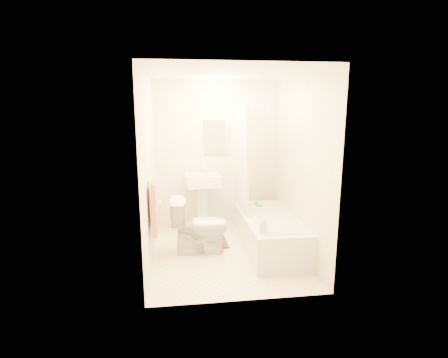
{
  "coord_description": "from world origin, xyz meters",
  "views": [
    {
      "loc": [
        -0.63,
        -4.46,
        2.0
      ],
      "look_at": [
        0.0,
        0.25,
        1.0
      ],
      "focal_mm": 28.0,
      "sensor_mm": 36.0,
      "label": 1
    }
  ],
  "objects": [
    {
      "name": "towel",
      "position": [
        -0.93,
        -0.25,
        0.78
      ],
      "size": [
        0.06,
        0.45,
        0.66
      ],
      "primitive_type": "cube",
      "color": "#CC7266",
      "rests_on": "towel_bar"
    },
    {
      "name": "toilet_paper",
      "position": [
        -0.93,
        0.12,
        0.7
      ],
      "size": [
        0.11,
        0.12,
        0.12
      ],
      "primitive_type": "cylinder",
      "rotation": [
        0.0,
        1.57,
        0.0
      ],
      "color": "white",
      "rests_on": "wall_left"
    },
    {
      "name": "toilet",
      "position": [
        -0.36,
        0.1,
        0.38
      ],
      "size": [
        0.8,
        0.48,
        0.76
      ],
      "primitive_type": "imported",
      "rotation": [
        0.0,
        0.0,
        1.51
      ],
      "color": "white",
      "rests_on": "floor"
    },
    {
      "name": "ceiling",
      "position": [
        0.0,
        0.0,
        2.4
      ],
      "size": [
        2.4,
        2.4,
        0.0
      ],
      "primitive_type": "plane",
      "color": "white",
      "rests_on": "ground"
    },
    {
      "name": "bath_mat",
      "position": [
        -0.26,
        0.4,
        0.01
      ],
      "size": [
        0.66,
        0.5,
        0.02
      ],
      "primitive_type": "cube",
      "rotation": [
        0.0,
        0.0,
        0.03
      ],
      "color": "#563124",
      "rests_on": "floor"
    },
    {
      "name": "bathtub",
      "position": [
        0.63,
        0.11,
        0.24
      ],
      "size": [
        0.73,
        1.68,
        0.47
      ],
      "primitive_type": null,
      "color": "silver",
      "rests_on": "floor"
    },
    {
      "name": "shower_curtain",
      "position": [
        0.3,
        0.5,
        1.22
      ],
      "size": [
        0.04,
        0.8,
        1.55
      ],
      "primitive_type": "cube",
      "color": "silver",
      "rests_on": "curtain_rod"
    },
    {
      "name": "soap_bottle",
      "position": [
        0.39,
        -0.5,
        0.58
      ],
      "size": [
        0.11,
        0.11,
        0.21
      ],
      "primitive_type": "imported",
      "rotation": [
        0.0,
        0.0,
        -0.19
      ],
      "color": "white",
      "rests_on": "bathtub"
    },
    {
      "name": "wall_right",
      "position": [
        1.0,
        0.0,
        1.2
      ],
      "size": [
        0.02,
        2.4,
        2.4
      ],
      "primitive_type": "cube",
      "color": "beige",
      "rests_on": "ground"
    },
    {
      "name": "sink",
      "position": [
        -0.25,
        0.95,
        0.51
      ],
      "size": [
        0.55,
        0.46,
        1.02
      ],
      "primitive_type": null,
      "rotation": [
        0.0,
        0.0,
        0.08
      ],
      "color": "white",
      "rests_on": "floor"
    },
    {
      "name": "mirror",
      "position": [
        0.0,
        1.18,
        1.5
      ],
      "size": [
        0.4,
        0.03,
        0.55
      ],
      "primitive_type": "cube",
      "color": "white",
      "rests_on": "wall_back"
    },
    {
      "name": "scrub_brush",
      "position": [
        0.58,
        0.65,
        0.49
      ],
      "size": [
        0.1,
        0.2,
        0.04
      ],
      "primitive_type": "cube",
      "rotation": [
        0.0,
        0.0,
        0.21
      ],
      "color": "green",
      "rests_on": "bathtub"
    },
    {
      "name": "floor",
      "position": [
        0.0,
        0.0,
        0.0
      ],
      "size": [
        2.4,
        2.4,
        0.0
      ],
      "primitive_type": "plane",
      "color": "beige",
      "rests_on": "ground"
    },
    {
      "name": "curtain_rod",
      "position": [
        0.3,
        0.1,
        2.0
      ],
      "size": [
        0.03,
        1.7,
        0.03
      ],
      "primitive_type": "cylinder",
      "rotation": [
        1.57,
        0.0,
        0.0
      ],
      "color": "silver",
      "rests_on": "wall_back"
    },
    {
      "name": "wall_left",
      "position": [
        -1.0,
        0.0,
        1.2
      ],
      "size": [
        0.02,
        2.4,
        2.4
      ],
      "primitive_type": "cube",
      "color": "beige",
      "rests_on": "ground"
    },
    {
      "name": "wall_back",
      "position": [
        0.0,
        1.2,
        1.2
      ],
      "size": [
        2.0,
        0.02,
        2.4
      ],
      "primitive_type": "cube",
      "color": "beige",
      "rests_on": "ground"
    },
    {
      "name": "towel_bar",
      "position": [
        -0.96,
        -0.25,
        1.1
      ],
      "size": [
        0.02,
        0.6,
        0.02
      ],
      "primitive_type": "cylinder",
      "rotation": [
        1.57,
        0.0,
        0.0
      ],
      "color": "silver",
      "rests_on": "wall_left"
    }
  ]
}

